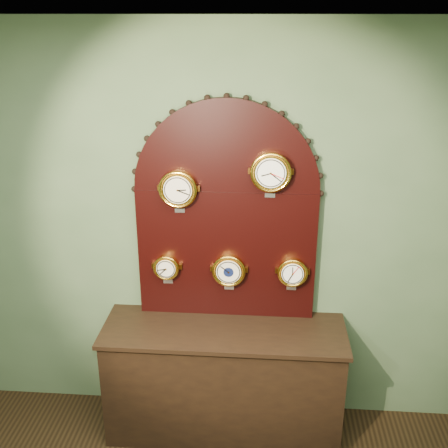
# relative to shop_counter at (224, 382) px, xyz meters

# --- Properties ---
(wall_back) EXTENTS (4.00, 0.00, 4.00)m
(wall_back) POSITION_rel_shop_counter_xyz_m (0.00, 0.27, 1.00)
(wall_back) COLOR #475F41
(wall_back) RESTS_ON ground
(ceiling) EXTENTS (5.00, 5.00, 0.00)m
(ceiling) POSITION_rel_shop_counter_xyz_m (0.00, -2.23, 2.40)
(ceiling) COLOR white
(ceiling) RESTS_ON wall_back
(shop_counter) EXTENTS (1.60, 0.50, 0.80)m
(shop_counter) POSITION_rel_shop_counter_xyz_m (0.00, 0.00, 0.00)
(shop_counter) COLOR black
(shop_counter) RESTS_ON ground_plane
(display_board) EXTENTS (1.26, 0.06, 1.53)m
(display_board) POSITION_rel_shop_counter_xyz_m (0.00, 0.22, 1.23)
(display_board) COLOR black
(display_board) RESTS_ON shop_counter
(roman_clock) EXTENTS (0.25, 0.08, 0.30)m
(roman_clock) POSITION_rel_shop_counter_xyz_m (-0.30, 0.15, 1.36)
(roman_clock) COLOR gold
(roman_clock) RESTS_ON display_board
(arabic_clock) EXTENTS (0.26, 0.08, 0.31)m
(arabic_clock) POSITION_rel_shop_counter_xyz_m (0.28, 0.15, 1.48)
(arabic_clock) COLOR gold
(arabic_clock) RESTS_ON display_board
(hygrometer) EXTENTS (0.18, 0.08, 0.23)m
(hygrometer) POSITION_rel_shop_counter_xyz_m (-0.40, 0.15, 0.80)
(hygrometer) COLOR gold
(hygrometer) RESTS_ON display_board
(barometer) EXTENTS (0.23, 0.08, 0.28)m
(barometer) POSITION_rel_shop_counter_xyz_m (0.02, 0.15, 0.80)
(barometer) COLOR gold
(barometer) RESTS_ON display_board
(tide_clock) EXTENTS (0.20, 0.08, 0.25)m
(tide_clock) POSITION_rel_shop_counter_xyz_m (0.45, 0.15, 0.80)
(tide_clock) COLOR gold
(tide_clock) RESTS_ON display_board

